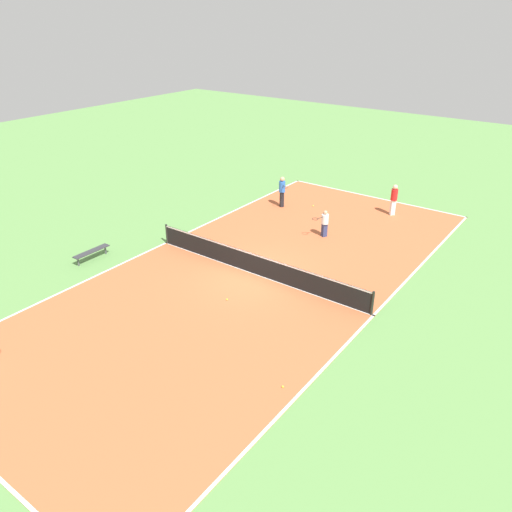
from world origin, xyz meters
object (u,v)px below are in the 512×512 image
player_coach_red (394,198)px  player_near_blue (282,190)px  tennis_ball_near_net (283,387)px  tennis_net (256,264)px  bench (92,252)px  tennis_ball_left_sideline (313,206)px  player_near_white (325,222)px  tennis_ball_right_alley (227,299)px  tennis_ball_far_baseline (240,263)px

player_coach_red → player_near_blue: size_ratio=0.98×
tennis_ball_near_net → player_coach_red: bearing=-79.3°
tennis_net → bench: (6.91, 3.28, -0.14)m
bench → tennis_ball_left_sideline: 12.82m
player_coach_red → player_near_white: player_coach_red is taller
tennis_net → tennis_ball_right_alley: 2.48m
player_near_white → tennis_ball_near_net: size_ratio=20.41×
tennis_net → tennis_ball_far_baseline: (1.17, -0.35, -0.47)m
tennis_net → tennis_ball_right_alley: (-0.35, 2.41, -0.47)m
tennis_ball_far_baseline → tennis_ball_left_sideline: bearing=-82.9°
tennis_ball_right_alley → tennis_ball_near_net: (-4.58, 2.93, 0.00)m
player_coach_red → tennis_ball_right_alley: size_ratio=25.73×
player_coach_red → player_near_white: size_ratio=1.26×
player_coach_red → tennis_ball_left_sideline: 4.57m
player_near_blue → tennis_ball_right_alley: player_near_blue is taller
tennis_ball_near_net → player_near_white: bearing=-66.9°
player_coach_red → tennis_ball_far_baseline: bearing=23.8°
tennis_net → player_near_blue: player_near_blue is taller
tennis_ball_right_alley → tennis_ball_left_sideline: 11.34m
tennis_ball_right_alley → player_coach_red: bearing=-97.6°
player_near_white → tennis_ball_far_baseline: 5.21m
tennis_ball_right_alley → tennis_ball_left_sideline: size_ratio=1.00×
player_coach_red → tennis_ball_near_net: size_ratio=25.73×
tennis_net → player_near_blue: bearing=-64.1°
player_coach_red → player_near_blue: player_near_blue is taller
player_near_blue → tennis_ball_left_sideline: (-1.46, -1.11, -1.00)m
tennis_ball_far_baseline → player_near_blue: bearing=-70.9°
tennis_net → tennis_ball_near_net: bearing=132.7°
player_near_blue → tennis_ball_right_alley: (-4.01, 9.94, -1.00)m
player_near_white → tennis_ball_right_alley: size_ratio=20.41×
bench → player_near_blue: bearing=163.3°
bench → tennis_ball_right_alley: size_ratio=26.50×
bench → tennis_ball_near_net: (-11.83, 2.06, -0.34)m
player_near_white → tennis_ball_right_alley: bearing=24.7°
bench → player_coach_red: bearing=146.3°
tennis_ball_left_sideline → player_near_white: bearing=127.6°
player_near_blue → player_near_white: player_near_blue is taller
player_near_blue → player_near_white: size_ratio=1.29×
player_coach_red → tennis_ball_right_alley: 12.66m
tennis_net → player_near_blue: size_ratio=6.08×
tennis_net → tennis_ball_far_baseline: 1.31m
bench → tennis_ball_near_net: 12.02m
player_near_blue → tennis_ball_near_net: player_near_blue is taller
tennis_net → tennis_ball_far_baseline: tennis_net is taller
bench → tennis_ball_right_alley: bearing=96.8°
tennis_ball_left_sideline → tennis_ball_near_net: (-7.13, 13.98, 0.00)m
bench → tennis_ball_right_alley: (-7.25, -0.87, -0.34)m
player_coach_red → tennis_ball_near_net: player_coach_red is taller
bench → tennis_ball_right_alley: bench is taller
bench → tennis_ball_far_baseline: size_ratio=26.50×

